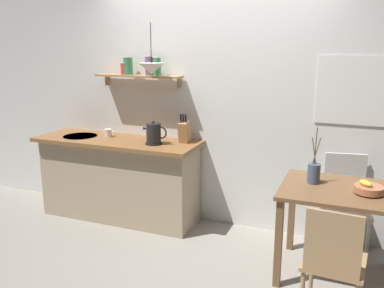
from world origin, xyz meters
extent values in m
plane|color=gray|center=(0.00, 0.00, 0.00)|extent=(14.00, 14.00, 0.00)
cube|color=white|center=(0.20, 0.65, 1.35)|extent=(6.80, 0.10, 2.70)
cube|color=white|center=(1.34, 0.59, 1.50)|extent=(0.64, 0.01, 0.63)
cube|color=silver|center=(1.34, 0.60, 1.50)|extent=(0.58, 0.01, 0.57)
cube|color=tan|center=(-1.00, 0.32, 0.44)|extent=(1.74, 0.52, 0.87)
cube|color=brown|center=(-1.00, 0.30, 0.89)|extent=(1.83, 0.63, 0.04)
cylinder|color=#B7BABF|center=(-1.47, 0.28, 0.91)|extent=(0.38, 0.38, 0.01)
cube|color=tan|center=(-0.82, 0.49, 1.58)|extent=(0.99, 0.18, 0.02)
cube|color=#99754C|center=(-1.26, 0.57, 1.52)|extent=(0.02, 0.06, 0.12)
cube|color=#99754C|center=(-0.37, 0.57, 1.52)|extent=(0.02, 0.06, 0.12)
cylinder|color=#BC4238|center=(-0.98, 0.49, 1.65)|extent=(0.10, 0.10, 0.12)
cylinder|color=silver|center=(-0.98, 0.49, 1.72)|extent=(0.11, 0.11, 0.01)
cylinder|color=#388E56|center=(-0.94, 0.49, 1.68)|extent=(0.10, 0.10, 0.18)
cylinder|color=silver|center=(-0.94, 0.49, 1.78)|extent=(0.11, 0.11, 0.01)
cylinder|color=#7F5689|center=(-0.68, 0.49, 1.69)|extent=(0.09, 0.09, 0.19)
cylinder|color=silver|center=(-0.68, 0.49, 1.79)|extent=(0.09, 0.09, 0.01)
cylinder|color=#388E56|center=(-0.59, 0.49, 1.68)|extent=(0.08, 0.08, 0.18)
cylinder|color=silver|center=(-0.59, 0.49, 1.78)|extent=(0.09, 0.09, 0.01)
cube|color=brown|center=(1.34, -0.07, 0.76)|extent=(0.97, 0.78, 0.03)
cube|color=brown|center=(0.91, -0.41, 0.37)|extent=(0.06, 0.06, 0.75)
cube|color=brown|center=(0.91, 0.27, 0.37)|extent=(0.06, 0.06, 0.75)
cube|color=tan|center=(1.34, -0.68, 0.44)|extent=(0.44, 0.45, 0.03)
cube|color=tan|center=(1.33, -0.87, 0.67)|extent=(0.36, 0.05, 0.43)
cylinder|color=tan|center=(1.53, -0.51, 0.22)|extent=(0.03, 0.03, 0.43)
cylinder|color=tan|center=(1.18, -0.49, 0.22)|extent=(0.03, 0.03, 0.43)
cube|color=silver|center=(1.37, 0.34, 0.43)|extent=(0.49, 0.45, 0.03)
cube|color=silver|center=(1.34, 0.51, 0.69)|extent=(0.37, 0.10, 0.48)
cylinder|color=silver|center=(1.22, 0.15, 0.21)|extent=(0.03, 0.03, 0.42)
cylinder|color=silver|center=(1.58, 0.21, 0.21)|extent=(0.03, 0.03, 0.42)
cylinder|color=silver|center=(1.16, 0.47, 0.21)|extent=(0.03, 0.03, 0.42)
cylinder|color=silver|center=(1.52, 0.53, 0.21)|extent=(0.03, 0.03, 0.42)
cylinder|color=#BC704C|center=(1.54, -0.11, 0.79)|extent=(0.10, 0.10, 0.01)
cylinder|color=#BC704C|center=(1.54, -0.11, 0.82)|extent=(0.23, 0.23, 0.05)
ellipsoid|color=yellow|center=(1.51, -0.11, 0.87)|extent=(0.13, 0.13, 0.04)
cylinder|color=#475675|center=(1.11, -0.01, 0.86)|extent=(0.10, 0.10, 0.17)
cylinder|color=brown|center=(1.10, -0.02, 1.06)|extent=(0.05, 0.01, 0.22)
cylinder|color=brown|center=(1.11, -0.01, 1.10)|extent=(0.01, 0.02, 0.31)
cylinder|color=brown|center=(1.12, -0.02, 1.06)|extent=(0.06, 0.01, 0.23)
cylinder|color=black|center=(-0.52, 0.24, 0.92)|extent=(0.18, 0.18, 0.02)
cylinder|color=#232326|center=(-0.52, 0.24, 1.03)|extent=(0.15, 0.15, 0.20)
sphere|color=black|center=(-0.52, 0.24, 1.14)|extent=(0.02, 0.02, 0.02)
cone|color=#232326|center=(-0.62, 0.24, 1.07)|extent=(0.04, 0.04, 0.04)
torus|color=black|center=(-0.44, 0.24, 1.04)|extent=(0.13, 0.02, 0.13)
cube|color=tan|center=(-0.26, 0.43, 1.03)|extent=(0.09, 0.16, 0.23)
cylinder|color=black|center=(-0.28, 0.40, 1.18)|extent=(0.02, 0.03, 0.08)
cylinder|color=black|center=(-0.26, 0.40, 1.18)|extent=(0.02, 0.03, 0.08)
cylinder|color=black|center=(-0.23, 0.40, 1.18)|extent=(0.02, 0.03, 0.08)
cylinder|color=white|center=(-1.15, 0.37, 0.96)|extent=(0.08, 0.08, 0.09)
torus|color=white|center=(-1.10, 0.37, 0.96)|extent=(0.06, 0.01, 0.06)
cylinder|color=black|center=(-0.55, 0.29, 1.93)|extent=(0.01, 0.01, 0.39)
cone|color=silver|center=(-0.55, 0.29, 1.68)|extent=(0.26, 0.26, 0.11)
sphere|color=white|center=(-0.55, 0.29, 1.65)|extent=(0.04, 0.04, 0.04)
camera|label=1|loc=(1.40, -3.49, 1.94)|focal=39.12mm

